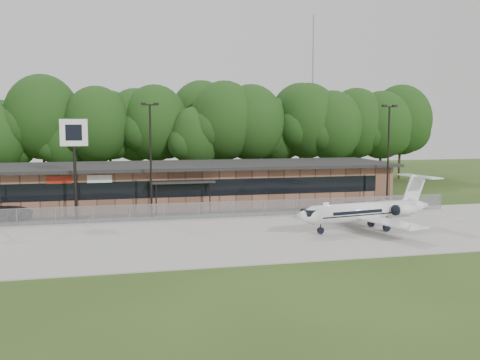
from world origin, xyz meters
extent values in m
plane|color=#273F16|center=(0.00, 0.00, 0.00)|extent=(160.00, 160.00, 0.00)
cube|color=#9E9B93|center=(0.00, 8.00, 0.04)|extent=(64.00, 18.00, 0.08)
cube|color=#383835|center=(0.00, 19.50, 0.03)|extent=(50.00, 9.00, 0.06)
cube|color=#8F5D47|center=(0.00, 24.00, 2.00)|extent=(40.00, 10.00, 4.00)
cube|color=black|center=(0.00, 18.98, 2.30)|extent=(36.00, 0.08, 1.60)
cube|color=black|center=(0.00, 23.50, 4.15)|extent=(41.00, 11.50, 0.30)
cube|color=black|center=(-2.00, 18.40, 3.00)|extent=(6.00, 1.60, 0.20)
cube|color=maroon|center=(-13.00, 18.95, 3.40)|extent=(2.20, 0.06, 0.70)
cube|color=silver|center=(-9.50, 18.95, 3.40)|extent=(2.20, 0.06, 0.70)
cube|color=gray|center=(0.00, 15.00, 0.75)|extent=(46.00, 0.03, 1.50)
cube|color=gray|center=(0.00, 15.00, 1.50)|extent=(46.00, 0.04, 0.04)
cylinder|color=gray|center=(22.00, 48.00, 12.50)|extent=(0.20, 0.20, 25.00)
cylinder|color=black|center=(-5.00, 16.50, 5.00)|extent=(0.18, 0.18, 10.00)
cube|color=black|center=(-5.00, 16.50, 10.05)|extent=(1.20, 0.12, 0.12)
cube|color=black|center=(-5.55, 16.50, 10.12)|extent=(0.45, 0.30, 0.22)
cube|color=black|center=(-4.45, 16.50, 10.12)|extent=(0.45, 0.30, 0.22)
cylinder|color=black|center=(18.00, 16.50, 5.00)|extent=(0.18, 0.18, 10.00)
cube|color=black|center=(18.00, 16.50, 10.05)|extent=(1.20, 0.12, 0.12)
cube|color=black|center=(17.45, 16.50, 10.12)|extent=(0.45, 0.30, 0.22)
cube|color=black|center=(18.55, 16.50, 10.12)|extent=(0.45, 0.30, 0.22)
cylinder|color=white|center=(10.61, 6.78, 1.52)|extent=(9.04, 2.94, 1.43)
cone|color=white|center=(5.33, 5.86, 1.52)|extent=(2.00, 1.71, 1.43)
cone|color=white|center=(15.97, 7.71, 1.65)|extent=(2.18, 1.74, 1.43)
cube|color=white|center=(11.55, 3.95, 1.12)|extent=(2.86, 5.61, 0.11)
cube|color=white|center=(10.54, 9.76, 1.12)|extent=(2.86, 5.61, 0.11)
cylinder|color=white|center=(13.96, 6.23, 1.65)|extent=(2.07, 1.13, 0.80)
cylinder|color=white|center=(13.58, 8.43, 1.65)|extent=(2.07, 1.13, 0.80)
cube|color=white|center=(15.53, 7.64, 2.95)|extent=(2.18, 0.50, 2.69)
cube|color=white|center=(16.06, 7.73, 4.06)|extent=(1.85, 4.25, 0.09)
cube|color=black|center=(5.95, 5.97, 1.77)|extent=(1.06, 1.21, 0.45)
cube|color=black|center=(12.19, 7.05, 0.31)|extent=(1.07, 2.23, 0.62)
cylinder|color=black|center=(6.91, 6.13, 0.31)|extent=(0.62, 0.62, 0.20)
cylinder|color=black|center=(-11.46, 16.80, 4.19)|extent=(0.27, 0.27, 8.38)
cube|color=silver|center=(-11.46, 16.80, 7.65)|extent=(2.32, 0.40, 2.31)
cube|color=black|center=(-11.45, 16.66, 7.65)|extent=(1.36, 0.12, 1.36)
camera|label=1|loc=(-8.01, -31.07, 8.46)|focal=40.00mm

